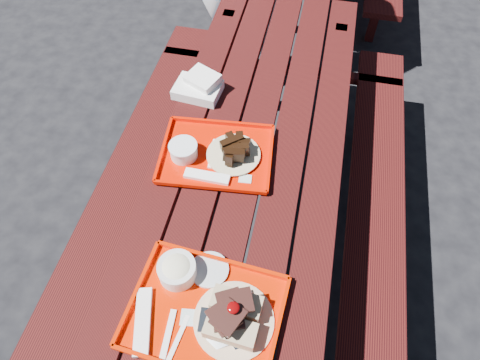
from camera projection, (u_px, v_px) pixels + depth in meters
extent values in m
plane|color=black|center=(246.00, 246.00, 2.31)|extent=(60.00, 60.00, 0.00)
cube|color=#400F0C|center=(176.00, 151.00, 1.75)|extent=(0.14, 2.40, 0.04)
cube|color=#400F0C|center=(212.00, 157.00, 1.73)|extent=(0.14, 2.40, 0.04)
cube|color=#400F0C|center=(248.00, 163.00, 1.72)|extent=(0.14, 2.40, 0.04)
cube|color=#400F0C|center=(285.00, 170.00, 1.70)|extent=(0.14, 2.40, 0.04)
cube|color=#400F0C|center=(323.00, 176.00, 1.68)|extent=(0.14, 2.40, 0.04)
cube|color=#400F0C|center=(127.00, 182.00, 2.03)|extent=(0.25, 2.40, 0.04)
cube|color=#400F0C|center=(183.00, 95.00, 2.69)|extent=(0.06, 0.06, 0.42)
cube|color=#400F0C|center=(375.00, 227.00, 1.89)|extent=(0.25, 2.40, 0.04)
cube|color=#400F0C|center=(370.00, 124.00, 2.55)|extent=(0.06, 0.06, 0.42)
cube|color=#400F0C|center=(230.00, 68.00, 2.59)|extent=(0.06, 0.06, 0.75)
cube|color=#400F0C|center=(329.00, 83.00, 2.51)|extent=(0.06, 0.06, 0.75)
cube|color=#400F0C|center=(280.00, 68.00, 2.51)|extent=(1.40, 0.06, 0.04)
cube|color=#400F0C|center=(375.00, 16.00, 3.18)|extent=(0.06, 0.06, 0.42)
cube|color=#400F0C|center=(341.00, 0.00, 3.01)|extent=(0.06, 0.06, 0.75)
cube|color=red|center=(205.00, 313.00, 1.34)|extent=(0.48, 0.39, 0.01)
cube|color=red|center=(222.00, 260.00, 1.43)|extent=(0.46, 0.05, 0.02)
cube|color=red|center=(277.00, 332.00, 1.29)|extent=(0.04, 0.35, 0.02)
cube|color=red|center=(137.00, 291.00, 1.36)|extent=(0.04, 0.35, 0.02)
cylinder|color=tan|center=(234.00, 320.00, 1.32)|extent=(0.25, 0.25, 0.01)
cube|color=tan|center=(231.00, 330.00, 1.27)|extent=(0.16, 0.08, 0.05)
cube|color=tan|center=(237.00, 303.00, 1.31)|extent=(0.16, 0.08, 0.05)
ellipsoid|color=#580204|center=(233.00, 306.00, 1.21)|extent=(0.04, 0.04, 0.02)
cylinder|color=silver|center=(177.00, 270.00, 1.38)|extent=(0.13, 0.13, 0.06)
ellipsoid|color=#F0EAC1|center=(177.00, 268.00, 1.37)|extent=(0.11, 0.11, 0.05)
cylinder|color=silver|center=(209.00, 270.00, 1.41)|extent=(0.13, 0.13, 0.01)
cube|color=white|center=(143.00, 321.00, 1.31)|extent=(0.10, 0.21, 0.02)
cube|color=white|center=(167.00, 337.00, 1.29)|extent=(0.03, 0.17, 0.01)
cube|color=white|center=(176.00, 343.00, 1.28)|extent=(0.04, 0.18, 0.01)
cube|color=silver|center=(189.00, 318.00, 1.32)|extent=(0.06, 0.06, 0.00)
cube|color=red|center=(217.00, 155.00, 1.71)|extent=(0.46, 0.37, 0.01)
cube|color=red|center=(222.00, 123.00, 1.79)|extent=(0.43, 0.05, 0.02)
cube|color=red|center=(210.00, 187.00, 1.60)|extent=(0.43, 0.05, 0.02)
cube|color=red|center=(270.00, 158.00, 1.68)|extent=(0.04, 0.33, 0.02)
cube|color=red|center=(163.00, 148.00, 1.71)|extent=(0.04, 0.33, 0.02)
cube|color=white|center=(229.00, 155.00, 1.70)|extent=(0.16, 0.16, 0.01)
cylinder|color=#CBBB8F|center=(233.00, 154.00, 1.69)|extent=(0.21, 0.21, 0.01)
cylinder|color=silver|center=(184.00, 151.00, 1.68)|extent=(0.11, 0.11, 0.05)
cylinder|color=white|center=(183.00, 146.00, 1.65)|extent=(0.11, 0.11, 0.01)
cube|color=white|center=(207.00, 177.00, 1.63)|extent=(0.18, 0.04, 0.01)
cube|color=silver|center=(245.00, 179.00, 1.63)|extent=(0.05, 0.04, 0.00)
cube|color=white|center=(198.00, 90.00, 1.90)|extent=(0.21, 0.16, 0.05)
cube|color=white|center=(203.00, 79.00, 1.88)|extent=(0.17, 0.16, 0.04)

